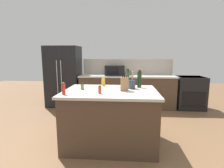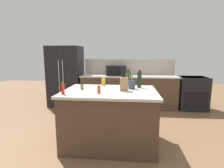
{
  "view_description": "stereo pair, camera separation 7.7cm",
  "coord_description": "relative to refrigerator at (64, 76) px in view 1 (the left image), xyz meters",
  "views": [
    {
      "loc": [
        0.24,
        -2.85,
        1.52
      ],
      "look_at": [
        0.0,
        0.35,
        0.99
      ],
      "focal_mm": 28.0,
      "sensor_mm": 36.0,
      "label": 1
    },
    {
      "loc": [
        0.32,
        -2.84,
        1.52
      ],
      "look_at": [
        0.0,
        0.35,
        0.99
      ],
      "focal_mm": 28.0,
      "sensor_mm": 36.0,
      "label": 2
    }
  ],
  "objects": [
    {
      "name": "wine_bottle",
      "position": [
        2.1,
        -1.94,
        0.2
      ],
      "size": [
        0.07,
        0.07,
        0.32
      ],
      "color": "black",
      "rests_on": "kitchen_island"
    },
    {
      "name": "kitchen_island",
      "position": [
        1.6,
        -2.25,
        -0.42
      ],
      "size": [
        1.54,
        1.1,
        0.94
      ],
      "color": "#4C3828",
      "rests_on": "ground_plane"
    },
    {
      "name": "back_counter_run",
      "position": [
        1.9,
        -0.05,
        -0.42
      ],
      "size": [
        2.75,
        0.66,
        0.94
      ],
      "color": "#4C3828",
      "rests_on": "ground_plane"
    },
    {
      "name": "range_oven",
      "position": [
        3.69,
        -0.05,
        -0.42
      ],
      "size": [
        0.76,
        0.65,
        0.92
      ],
      "color": "black",
      "rests_on": "ground_plane"
    },
    {
      "name": "spice_jar_paprika",
      "position": [
        1.46,
        -2.5,
        0.11
      ],
      "size": [
        0.05,
        0.05,
        0.12
      ],
      "color": "#B73D1E",
      "rests_on": "kitchen_island"
    },
    {
      "name": "olive_oil_bottle",
      "position": [
        1.89,
        -1.9,
        0.21
      ],
      "size": [
        0.06,
        0.06,
        0.33
      ],
      "color": "#2D4C1E",
      "rests_on": "kitchen_island"
    },
    {
      "name": "ground_plane",
      "position": [
        1.6,
        -2.25,
        -0.89
      ],
      "size": [
        14.0,
        14.0,
        0.0
      ],
      "primitive_type": "plane",
      "color": "brown"
    },
    {
      "name": "wall_backsplash",
      "position": [
        1.9,
        0.27,
        0.28
      ],
      "size": [
        2.71,
        0.03,
        0.46
      ],
      "primitive_type": "cube",
      "color": "#B2A899",
      "rests_on": "back_counter_run"
    },
    {
      "name": "refrigerator",
      "position": [
        0.0,
        0.0,
        0.0
      ],
      "size": [
        0.96,
        0.75,
        1.78
      ],
      "color": "black",
      "rests_on": "ground_plane"
    },
    {
      "name": "microwave",
      "position": [
        1.54,
        -0.05,
        0.2
      ],
      "size": [
        0.56,
        0.39,
        0.29
      ],
      "color": "black",
      "rests_on": "back_counter_run"
    },
    {
      "name": "knife_block",
      "position": [
        1.83,
        -2.26,
        0.16
      ],
      "size": [
        0.13,
        0.1,
        0.29
      ],
      "rotation": [
        0.0,
        0.0,
        -0.04
      ],
      "color": "#936B47",
      "rests_on": "kitchen_island"
    },
    {
      "name": "utensil_crock",
      "position": [
        1.96,
        -2.07,
        0.13
      ],
      "size": [
        0.12,
        0.12,
        0.32
      ],
      "color": "#333D4C",
      "rests_on": "kitchen_island"
    },
    {
      "name": "hot_sauce_bottle",
      "position": [
        0.93,
        -2.61,
        0.14
      ],
      "size": [
        0.05,
        0.05,
        0.18
      ],
      "color": "red",
      "rests_on": "kitchen_island"
    },
    {
      "name": "honey_jar",
      "position": [
        1.42,
        -1.82,
        0.12
      ],
      "size": [
        0.07,
        0.07,
        0.15
      ],
      "color": "gold",
      "rests_on": "kitchen_island"
    },
    {
      "name": "spice_jar_oregano",
      "position": [
        1.11,
        -2.21,
        0.1
      ],
      "size": [
        0.06,
        0.06,
        0.11
      ],
      "color": "#567038",
      "rests_on": "kitchen_island"
    }
  ]
}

